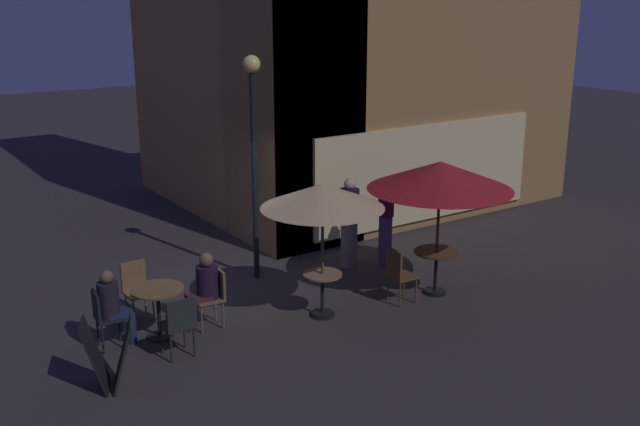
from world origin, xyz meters
TOP-DOWN VIEW (x-y plane):
  - ground_plane at (0.00, 0.00)m, footprint 60.00×60.00m
  - cafe_building at (4.34, 3.22)m, footprint 8.52×7.18m
  - street_lamp_near_corner at (0.76, 0.47)m, footprint 0.30×0.30m
  - menu_sandwich_board at (-2.78, -1.91)m, footprint 0.81×0.75m
  - cafe_table_0 at (2.94, -1.90)m, footprint 0.77×0.77m
  - cafe_table_1 at (0.80, -1.59)m, footprint 0.62×0.62m
  - cafe_table_2 at (-1.67, -0.86)m, footprint 0.79×0.79m
  - patio_umbrella_0 at (2.94, -1.90)m, footprint 2.44×2.44m
  - patio_umbrella_1 at (0.80, -1.59)m, footprint 1.93×1.93m
  - cafe_chair_0 at (2.13, -1.87)m, footprint 0.43×0.43m
  - cafe_chair_1 at (-1.68, -1.66)m, footprint 0.44×0.44m
  - cafe_chair_2 at (-0.80, -0.96)m, footprint 0.48×0.48m
  - cafe_chair_3 at (-1.68, 0.01)m, footprint 0.41×0.41m
  - cafe_chair_4 at (-2.47, -0.79)m, footprint 0.43×0.43m
  - patron_seated_0 at (-0.95, -0.94)m, footprint 0.54×0.37m
  - patron_seated_1 at (-2.32, -0.80)m, footprint 0.52×0.34m
  - patron_standing_2 at (3.11, -0.31)m, footprint 0.30×0.30m
  - patron_standing_3 at (2.49, -0.00)m, footprint 0.37×0.37m

SIDE VIEW (x-z plane):
  - ground_plane at x=0.00m, z-range 0.00..0.00m
  - menu_sandwich_board at x=-2.78m, z-range 0.01..0.95m
  - cafe_table_1 at x=0.80m, z-range 0.12..0.85m
  - cafe_chair_3 at x=-1.68m, z-range 0.08..1.01m
  - cafe_chair_4 at x=-2.47m, z-range 0.10..1.00m
  - cafe_chair_2 at x=-0.80m, z-range 0.10..1.02m
  - cafe_chair_1 at x=-1.68m, z-range 0.10..1.03m
  - cafe_chair_0 at x=2.13m, z-range 0.09..1.05m
  - cafe_table_0 at x=2.94m, z-range 0.19..0.96m
  - cafe_table_2 at x=-1.67m, z-range 0.20..0.99m
  - patron_seated_1 at x=-2.32m, z-range 0.08..1.28m
  - patron_seated_0 at x=-0.95m, z-range 0.08..1.30m
  - patron_standing_3 at x=2.49m, z-range 0.00..1.72m
  - patron_standing_2 at x=3.11m, z-range 0.01..1.73m
  - patio_umbrella_1 at x=0.80m, z-range 0.89..3.09m
  - patio_umbrella_0 at x=2.94m, z-range 0.92..3.25m
  - street_lamp_near_corner at x=0.76m, z-range 0.71..4.70m
  - cafe_building at x=4.34m, z-range -0.01..8.86m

